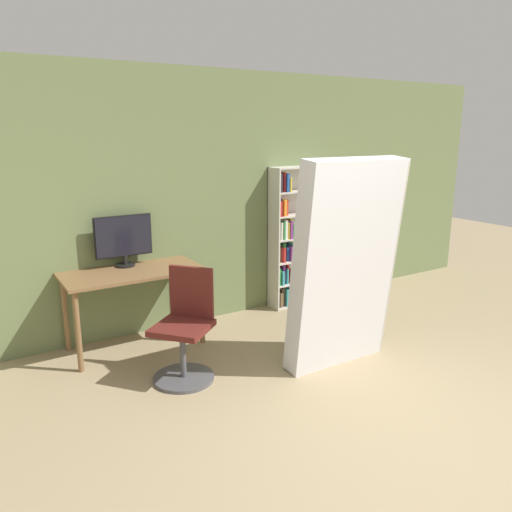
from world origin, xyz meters
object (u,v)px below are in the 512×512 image
bookshelf (292,240)px  mattress_near (345,265)px  monitor (124,238)px  office_chair (185,335)px

bookshelf → mattress_near: 1.69m
monitor → office_chair: 1.25m
monitor → office_chair: size_ratio=0.60×
bookshelf → monitor: bearing=-179.5°
monitor → mattress_near: 2.14m
bookshelf → mattress_near: mattress_near is taller
monitor → office_chair: bearing=-81.3°
monitor → bookshelf: 2.05m
office_chair → bookshelf: (1.88, 1.06, 0.41)m
office_chair → monitor: bearing=98.7°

